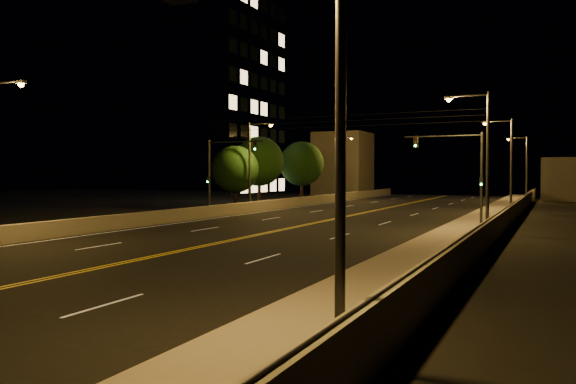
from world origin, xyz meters
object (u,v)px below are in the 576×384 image
at_px(streetlight_1, 482,152).
at_px(tree_1, 259,161).
at_px(streetlight_5, 253,160).
at_px(traffic_signal_right, 466,168).
at_px(streetlight_6, 337,163).
at_px(streetlight_2, 508,159).
at_px(streetlight_3, 524,163).
at_px(tree_2, 302,164).
at_px(traffic_signal_left, 220,168).
at_px(tree_0, 235,169).
at_px(streetlight_0, 325,108).
at_px(building_tower, 177,100).

distance_m(streetlight_1, tree_1, 35.28).
xyz_separation_m(streetlight_5, traffic_signal_right, (19.90, -7.26, -0.87)).
height_order(streetlight_6, traffic_signal_right, streetlight_6).
bearing_deg(streetlight_1, streetlight_5, 152.11).
height_order(streetlight_2, streetlight_3, same).
relative_size(streetlight_2, tree_2, 1.10).
height_order(traffic_signal_left, tree_1, tree_1).
distance_m(streetlight_2, streetlight_6, 26.30).
bearing_deg(streetlight_5, tree_0, 154.45).
height_order(streetlight_5, traffic_signal_left, streetlight_5).
bearing_deg(streetlight_2, streetlight_6, 144.42).
bearing_deg(streetlight_6, streetlight_2, -35.58).
relative_size(streetlight_0, tree_0, 1.32).
distance_m(streetlight_0, streetlight_1, 23.97).
distance_m(streetlight_2, tree_0, 24.60).
xyz_separation_m(streetlight_2, streetlight_5, (-21.39, -6.52, 0.00)).
bearing_deg(streetlight_1, tree_2, 130.04).
bearing_deg(building_tower, streetlight_3, 24.20).
relative_size(streetlight_2, streetlight_3, 1.00).
height_order(traffic_signal_right, tree_2, tree_2).
relative_size(traffic_signal_right, building_tower, 0.23).
height_order(streetlight_3, traffic_signal_left, streetlight_3).
xyz_separation_m(streetlight_1, streetlight_2, (0.00, 17.84, 0.00)).
bearing_deg(building_tower, streetlight_6, 22.49).
height_order(streetlight_0, streetlight_1, same).
distance_m(tree_0, tree_1, 10.65).
bearing_deg(streetlight_2, tree_2, 155.25).
relative_size(streetlight_3, tree_0, 1.32).
height_order(traffic_signal_right, building_tower, building_tower).
height_order(building_tower, tree_1, building_tower).
xyz_separation_m(streetlight_1, traffic_signal_right, (-1.49, 4.06, -0.87)).
xyz_separation_m(streetlight_3, streetlight_6, (-21.39, -10.28, 0.00)).
bearing_deg(traffic_signal_left, streetlight_5, 98.52).
relative_size(streetlight_6, building_tower, 0.30).
xyz_separation_m(building_tower, tree_0, (16.32, -12.73, -8.96)).
xyz_separation_m(streetlight_0, streetlight_5, (-21.39, 35.28, 0.00)).
xyz_separation_m(traffic_signal_right, tree_2, (-22.99, 25.07, 0.75)).
bearing_deg(tree_2, building_tower, -166.43).
distance_m(streetlight_2, streetlight_5, 22.36).
height_order(streetlight_0, streetlight_5, same).
bearing_deg(building_tower, streetlight_5, -36.44).
xyz_separation_m(streetlight_6, building_tower, (-18.94, -7.84, 8.07)).
relative_size(streetlight_1, building_tower, 0.30).
relative_size(streetlight_3, tree_2, 1.10).
xyz_separation_m(traffic_signal_right, building_tower, (-38.84, 21.24, 8.94)).
height_order(streetlight_5, tree_1, streetlight_5).
height_order(building_tower, tree_0, building_tower).
bearing_deg(traffic_signal_left, tree_0, 113.53).
xyz_separation_m(streetlight_1, streetlight_6, (-21.39, 33.14, 0.00)).
distance_m(streetlight_1, traffic_signal_left, 20.72).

